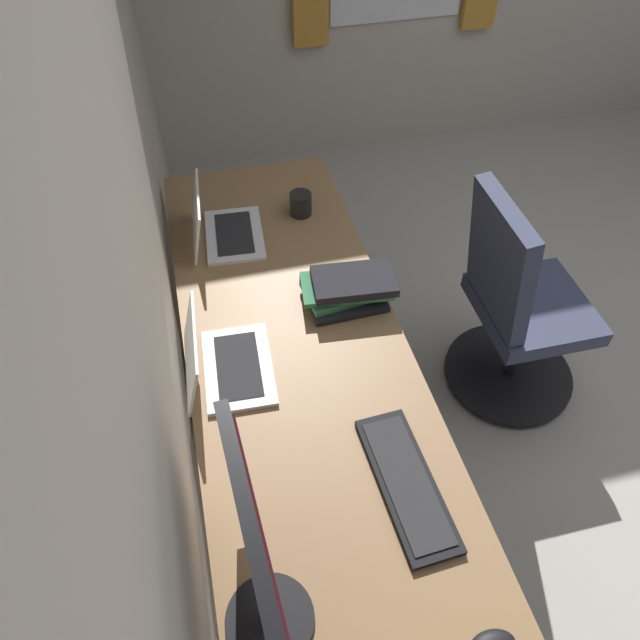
% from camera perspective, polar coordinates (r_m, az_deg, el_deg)
% --- Properties ---
extents(wall_back, '(5.09, 0.10, 2.60)m').
position_cam_1_polar(wall_back, '(1.44, -19.44, 8.67)').
color(wall_back, beige).
rests_on(wall_back, ground).
extents(desk, '(2.26, 0.69, 0.73)m').
position_cam_1_polar(desk, '(1.83, -1.53, -6.25)').
color(desk, '#936D47').
rests_on(desk, ground).
extents(drawer_pedestal, '(0.40, 0.51, 0.69)m').
position_cam_1_polar(drawer_pedestal, '(2.17, -2.93, -8.33)').
color(drawer_pedestal, '#936D47').
rests_on(drawer_pedestal, ground).
extents(monitor_primary, '(0.58, 0.20, 0.46)m').
position_cam_1_polar(monitor_primary, '(1.22, -5.59, -23.79)').
color(monitor_primary, black).
rests_on(monitor_primary, desk).
extents(laptop_leftmost, '(0.32, 0.28, 0.21)m').
position_cam_1_polar(laptop_leftmost, '(2.21, -9.74, 8.86)').
color(laptop_leftmost, white).
rests_on(laptop_leftmost, desk).
extents(laptop_left, '(0.33, 0.27, 0.20)m').
position_cam_1_polar(laptop_left, '(1.77, -9.71, -3.99)').
color(laptop_left, white).
rests_on(laptop_left, desk).
extents(keyboard_main, '(0.43, 0.16, 0.02)m').
position_cam_1_polar(keyboard_main, '(1.59, 8.41, -15.36)').
color(keyboard_main, black).
rests_on(keyboard_main, desk).
extents(book_stack_near, '(0.23, 0.32, 0.10)m').
position_cam_1_polar(book_stack_near, '(1.95, 2.71, 3.21)').
color(book_stack_near, black).
rests_on(book_stack_near, desk).
extents(coffee_mug, '(0.12, 0.08, 0.09)m').
position_cam_1_polar(coffee_mug, '(2.31, -1.90, 11.27)').
color(coffee_mug, black).
rests_on(coffee_mug, desk).
extents(office_chair, '(0.56, 0.56, 0.97)m').
position_cam_1_polar(office_chair, '(2.44, 18.46, 0.76)').
color(office_chair, '#383D56').
rests_on(office_chair, ground).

